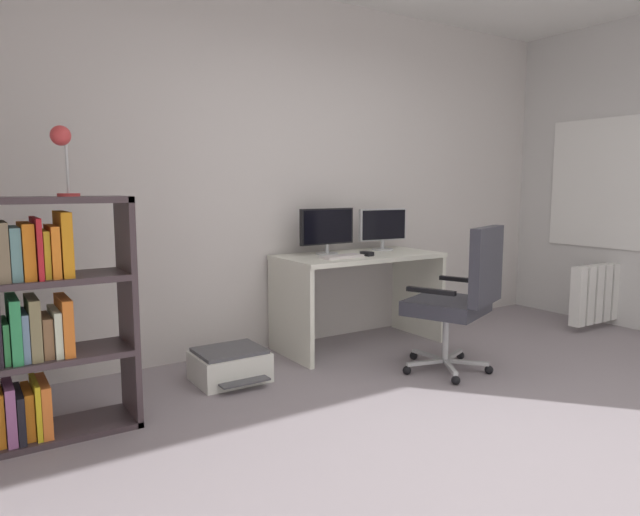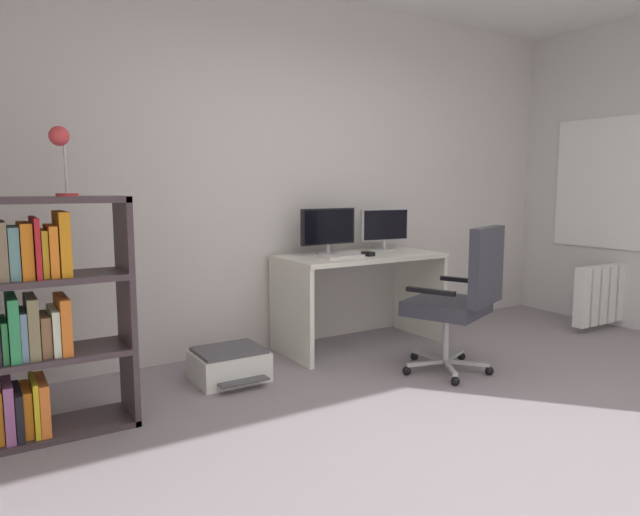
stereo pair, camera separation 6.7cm
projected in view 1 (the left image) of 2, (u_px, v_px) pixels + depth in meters
ground_plane at (523, 445)px, 2.85m from camera, size 5.57×4.46×0.02m
wall_back at (294, 174)px, 4.58m from camera, size 5.57×0.10×2.78m
window_pane at (620, 183)px, 5.14m from camera, size 0.01×1.30×1.12m
window_frame at (620, 183)px, 5.13m from camera, size 0.02×1.38×1.20m
desk at (359, 280)px, 4.54m from camera, size 1.31×0.66×0.75m
monitor_main at (327, 228)px, 4.46m from camera, size 0.50×0.18×0.37m
monitor_secondary at (383, 227)px, 4.77m from camera, size 0.46×0.18×0.35m
keyboard at (342, 257)px, 4.27m from camera, size 0.35×0.16×0.02m
computer_mouse at (367, 254)px, 4.39m from camera, size 0.07×0.11×0.03m
office_chair at (461, 294)px, 3.86m from camera, size 0.68×0.70×1.03m
bookshelf at (41, 319)px, 2.86m from camera, size 0.73×0.34×1.24m
desk_lamp at (62, 146)px, 2.83m from camera, size 0.13×0.11×0.35m
printer at (230, 365)px, 3.76m from camera, size 0.47×0.47×0.22m
radiator at (607, 292)px, 5.21m from camera, size 1.01×0.10×0.53m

